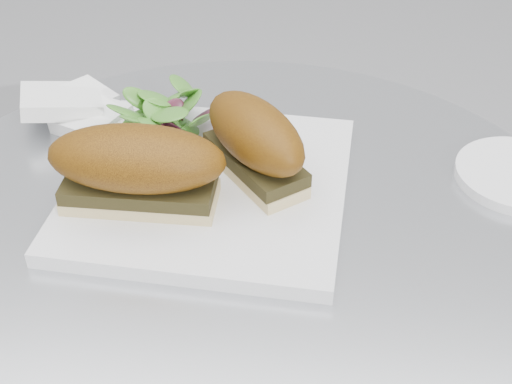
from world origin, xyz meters
TOP-DOWN VIEW (x-y plane):
  - plate at (-0.03, 0.06)m, footprint 0.29×0.29m
  - sandwich_left at (-0.09, 0.02)m, footprint 0.17×0.08m
  - sandwich_right at (0.01, 0.07)m, footprint 0.14×0.15m
  - salad at (-0.09, 0.14)m, footprint 0.10×0.10m
  - napkin at (-0.20, 0.18)m, footprint 0.12×0.12m

SIDE VIEW (x-z plane):
  - plate at x=-0.03m, z-range 0.73..0.75m
  - napkin at x=-0.20m, z-range 0.73..0.75m
  - salad at x=-0.09m, z-range 0.75..0.80m
  - sandwich_right at x=0.01m, z-range 0.75..0.83m
  - sandwich_left at x=-0.09m, z-range 0.75..0.83m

